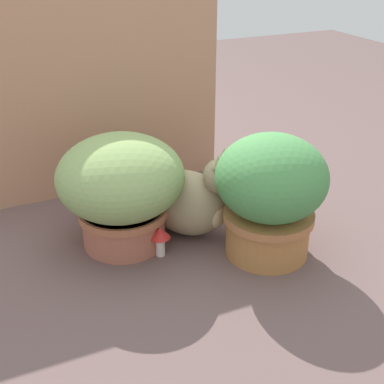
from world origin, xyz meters
name	(u,v)px	position (x,y,z in m)	size (l,w,h in m)	color
ground_plane	(149,264)	(0.00, 0.00, 0.00)	(6.00, 6.00, 0.00)	brown
cardboard_backdrop	(83,100)	(-0.03, 0.55, 0.36)	(1.04, 0.03, 0.72)	tan
grass_planter	(121,187)	(-0.03, 0.15, 0.20)	(0.39, 0.39, 0.36)	#AD604A
leafy_planter	(270,193)	(0.36, -0.09, 0.21)	(0.33, 0.33, 0.38)	#AF723C
cat	(192,201)	(0.19, 0.11, 0.12)	(0.31, 0.35, 0.32)	tan
mushroom_ornament_red	(160,236)	(0.05, 0.03, 0.07)	(0.06, 0.06, 0.10)	silver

